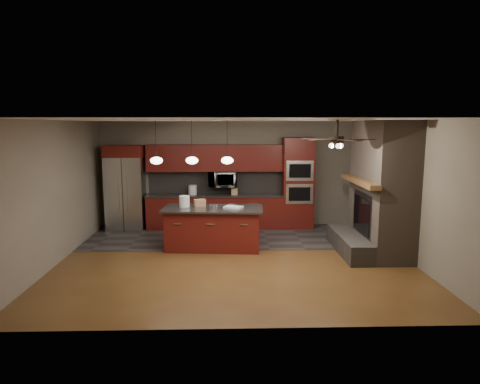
{
  "coord_description": "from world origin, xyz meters",
  "views": [
    {
      "loc": [
        -0.15,
        -8.38,
        2.71
      ],
      "look_at": [
        0.12,
        0.6,
        1.29
      ],
      "focal_mm": 32.0,
      "sensor_mm": 36.0,
      "label": 1
    }
  ],
  "objects_px": {
    "counter_box": "(235,191)",
    "counter_bucket": "(193,190)",
    "microwave": "(223,179)",
    "cardboard_box": "(200,203)",
    "kitchen_island": "(213,228)",
    "oven_tower": "(298,183)",
    "white_bucket": "(184,201)",
    "refrigerator": "(126,188)",
    "paint_tray": "(233,207)",
    "paint_can": "(213,207)"
  },
  "relations": [
    {
      "from": "kitchen_island",
      "to": "white_bucket",
      "type": "relative_size",
      "value": 9.24
    },
    {
      "from": "oven_tower",
      "to": "paint_tray",
      "type": "bearing_deg",
      "value": -131.42
    },
    {
      "from": "white_bucket",
      "to": "counter_box",
      "type": "distance_m",
      "value": 2.08
    },
    {
      "from": "white_bucket",
      "to": "counter_bucket",
      "type": "distance_m",
      "value": 1.79
    },
    {
      "from": "refrigerator",
      "to": "counter_bucket",
      "type": "distance_m",
      "value": 1.72
    },
    {
      "from": "microwave",
      "to": "counter_bucket",
      "type": "relative_size",
      "value": 2.95
    },
    {
      "from": "cardboard_box",
      "to": "paint_can",
      "type": "bearing_deg",
      "value": -69.11
    },
    {
      "from": "microwave",
      "to": "counter_box",
      "type": "bearing_deg",
      "value": -17.63
    },
    {
      "from": "oven_tower",
      "to": "microwave",
      "type": "distance_m",
      "value": 1.98
    },
    {
      "from": "oven_tower",
      "to": "kitchen_island",
      "type": "relative_size",
      "value": 1.06
    },
    {
      "from": "cardboard_box",
      "to": "counter_box",
      "type": "bearing_deg",
      "value": 48.59
    },
    {
      "from": "microwave",
      "to": "paint_tray",
      "type": "relative_size",
      "value": 1.96
    },
    {
      "from": "microwave",
      "to": "kitchen_island",
      "type": "bearing_deg",
      "value": -95.57
    },
    {
      "from": "microwave",
      "to": "white_bucket",
      "type": "relative_size",
      "value": 3.01
    },
    {
      "from": "kitchen_island",
      "to": "paint_can",
      "type": "xyz_separation_m",
      "value": [
        0.01,
        -0.23,
        0.51
      ]
    },
    {
      "from": "oven_tower",
      "to": "paint_can",
      "type": "bearing_deg",
      "value": -135.23
    },
    {
      "from": "refrigerator",
      "to": "counter_box",
      "type": "bearing_deg",
      "value": 0.63
    },
    {
      "from": "cardboard_box",
      "to": "kitchen_island",
      "type": "bearing_deg",
      "value": -47.09
    },
    {
      "from": "refrigerator",
      "to": "paint_tray",
      "type": "relative_size",
      "value": 5.87
    },
    {
      "from": "paint_can",
      "to": "cardboard_box",
      "type": "height_order",
      "value": "cardboard_box"
    },
    {
      "from": "kitchen_island",
      "to": "paint_can",
      "type": "relative_size",
      "value": 13.02
    },
    {
      "from": "paint_can",
      "to": "counter_box",
      "type": "distance_m",
      "value": 2.15
    },
    {
      "from": "white_bucket",
      "to": "counter_box",
      "type": "relative_size",
      "value": 1.4
    },
    {
      "from": "microwave",
      "to": "cardboard_box",
      "type": "relative_size",
      "value": 3.03
    },
    {
      "from": "counter_box",
      "to": "counter_bucket",
      "type": "bearing_deg",
      "value": -173.69
    },
    {
      "from": "refrigerator",
      "to": "counter_bucket",
      "type": "bearing_deg",
      "value": 2.71
    },
    {
      "from": "oven_tower",
      "to": "white_bucket",
      "type": "relative_size",
      "value": 9.8
    },
    {
      "from": "refrigerator",
      "to": "white_bucket",
      "type": "distance_m",
      "value": 2.4
    },
    {
      "from": "paint_tray",
      "to": "counter_box",
      "type": "relative_size",
      "value": 2.15
    },
    {
      "from": "cardboard_box",
      "to": "counter_bucket",
      "type": "height_order",
      "value": "counter_bucket"
    },
    {
      "from": "kitchen_island",
      "to": "cardboard_box",
      "type": "xyz_separation_m",
      "value": [
        -0.3,
        0.18,
        0.53
      ]
    },
    {
      "from": "counter_box",
      "to": "kitchen_island",
      "type": "bearing_deg",
      "value": -96.29
    },
    {
      "from": "microwave",
      "to": "kitchen_island",
      "type": "relative_size",
      "value": 0.33
    },
    {
      "from": "counter_bucket",
      "to": "counter_box",
      "type": "xyz_separation_m",
      "value": [
        1.1,
        -0.05,
        -0.04
      ]
    },
    {
      "from": "white_bucket",
      "to": "cardboard_box",
      "type": "height_order",
      "value": "white_bucket"
    },
    {
      "from": "paint_tray",
      "to": "paint_can",
      "type": "bearing_deg",
      "value": -130.26
    },
    {
      "from": "oven_tower",
      "to": "white_bucket",
      "type": "distance_m",
      "value": 3.32
    },
    {
      "from": "paint_can",
      "to": "counter_bucket",
      "type": "xyz_separation_m",
      "value": [
        -0.61,
        2.15,
        0.05
      ]
    },
    {
      "from": "counter_box",
      "to": "microwave",
      "type": "bearing_deg",
      "value": 171.28
    },
    {
      "from": "paint_tray",
      "to": "cardboard_box",
      "type": "xyz_separation_m",
      "value": [
        -0.74,
        0.23,
        0.06
      ]
    },
    {
      "from": "paint_tray",
      "to": "counter_bucket",
      "type": "height_order",
      "value": "counter_bucket"
    },
    {
      "from": "paint_can",
      "to": "counter_bucket",
      "type": "distance_m",
      "value": 2.23
    },
    {
      "from": "kitchen_island",
      "to": "counter_bucket",
      "type": "distance_m",
      "value": 2.08
    },
    {
      "from": "paint_can",
      "to": "cardboard_box",
      "type": "relative_size",
      "value": 0.71
    },
    {
      "from": "counter_bucket",
      "to": "white_bucket",
      "type": "bearing_deg",
      "value": -91.17
    },
    {
      "from": "kitchen_island",
      "to": "counter_box",
      "type": "xyz_separation_m",
      "value": [
        0.51,
        1.86,
        0.52
      ]
    },
    {
      "from": "oven_tower",
      "to": "white_bucket",
      "type": "xyz_separation_m",
      "value": [
        -2.8,
        -1.78,
        -0.15
      ]
    },
    {
      "from": "oven_tower",
      "to": "cardboard_box",
      "type": "height_order",
      "value": "oven_tower"
    },
    {
      "from": "oven_tower",
      "to": "white_bucket",
      "type": "bearing_deg",
      "value": -147.48
    },
    {
      "from": "refrigerator",
      "to": "kitchen_island",
      "type": "height_order",
      "value": "refrigerator"
    }
  ]
}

